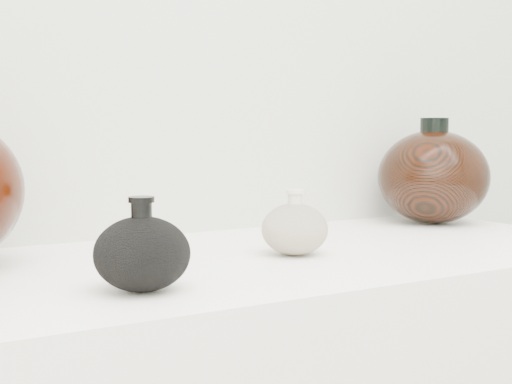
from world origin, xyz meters
TOP-DOWN VIEW (x-y plane):
  - black_gourd_vase at (-0.21, 0.82)m, footprint 0.11×0.11m
  - cream_gourd_vase at (0.06, 0.92)m, footprint 0.11×0.11m
  - right_round_pot at (0.48, 1.07)m, footprint 0.24×0.24m

SIDE VIEW (x-z plane):
  - cream_gourd_vase at x=0.06m, z-range 0.89..0.99m
  - black_gourd_vase at x=-0.21m, z-range 0.89..1.00m
  - right_round_pot at x=0.48m, z-range 0.89..1.09m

